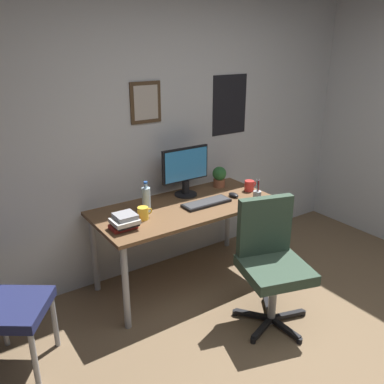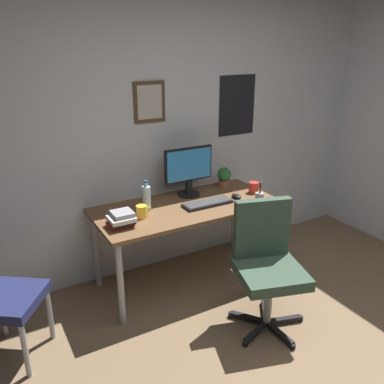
% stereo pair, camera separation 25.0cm
% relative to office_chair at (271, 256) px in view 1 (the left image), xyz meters
% --- Properties ---
extents(wall_back, '(4.40, 0.10, 2.60)m').
position_rel_office_chair_xyz_m(wall_back, '(-0.14, 1.23, 0.77)').
color(wall_back, silver).
rests_on(wall_back, ground_plane).
extents(desk, '(1.55, 0.72, 0.72)m').
position_rel_office_chair_xyz_m(desk, '(-0.23, 0.79, 0.12)').
color(desk, brown).
rests_on(desk, ground_plane).
extents(office_chair, '(0.58, 0.59, 0.95)m').
position_rel_office_chair_xyz_m(office_chair, '(0.00, 0.00, 0.00)').
color(office_chair, '#334738').
rests_on(office_chair, ground_plane).
extents(side_chair, '(0.59, 0.59, 0.88)m').
position_rel_office_chair_xyz_m(side_chair, '(-1.75, 0.59, -0.03)').
color(side_chair, '#1E234C').
rests_on(side_chair, ground_plane).
extents(monitor, '(0.46, 0.20, 0.43)m').
position_rel_office_chair_xyz_m(monitor, '(-0.10, 0.99, 0.43)').
color(monitor, black).
rests_on(monitor, desk).
extents(keyboard, '(0.43, 0.15, 0.03)m').
position_rel_office_chair_xyz_m(keyboard, '(-0.07, 0.71, 0.21)').
color(keyboard, black).
rests_on(keyboard, desk).
extents(computer_mouse, '(0.06, 0.11, 0.04)m').
position_rel_office_chair_xyz_m(computer_mouse, '(0.23, 0.71, 0.21)').
color(computer_mouse, black).
rests_on(computer_mouse, desk).
extents(water_bottle, '(0.07, 0.07, 0.25)m').
position_rel_office_chair_xyz_m(water_bottle, '(-0.56, 0.86, 0.30)').
color(water_bottle, silver).
rests_on(water_bottle, desk).
extents(coffee_mug_near, '(0.12, 0.08, 0.10)m').
position_rel_office_chair_xyz_m(coffee_mug_near, '(-0.65, 0.74, 0.24)').
color(coffee_mug_near, yellow).
rests_on(coffee_mug_near, desk).
extents(coffee_mug_far, '(0.13, 0.09, 0.10)m').
position_rel_office_chair_xyz_m(coffee_mug_far, '(0.45, 0.75, 0.24)').
color(coffee_mug_far, red).
rests_on(coffee_mug_far, desk).
extents(potted_plant, '(0.13, 0.13, 0.20)m').
position_rel_office_chair_xyz_m(potted_plant, '(0.29, 1.00, 0.30)').
color(potted_plant, brown).
rests_on(potted_plant, desk).
extents(pen_cup, '(0.07, 0.07, 0.20)m').
position_rel_office_chair_xyz_m(pen_cup, '(0.32, 0.51, 0.25)').
color(pen_cup, '#9EA0A5').
rests_on(pen_cup, desk).
extents(book_stack_left, '(0.19, 0.17, 0.11)m').
position_rel_office_chair_xyz_m(book_stack_left, '(-0.85, 0.66, 0.25)').
color(book_stack_left, '#B22D28').
rests_on(book_stack_left, desk).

